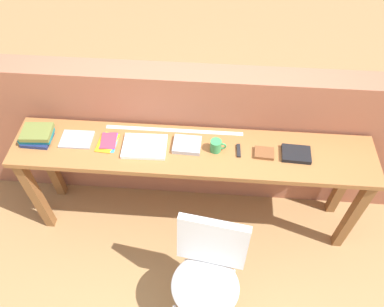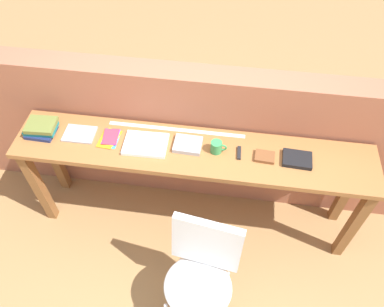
{
  "view_description": "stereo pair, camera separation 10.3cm",
  "coord_description": "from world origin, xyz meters",
  "px_view_note": "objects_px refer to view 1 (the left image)",
  "views": [
    {
      "loc": [
        0.12,
        -1.35,
        2.83
      ],
      "look_at": [
        0.0,
        0.25,
        0.9
      ],
      "focal_mm": 35.0,
      "sensor_mm": 36.0,
      "label": 1
    },
    {
      "loc": [
        0.22,
        -1.33,
        2.83
      ],
      "look_at": [
        0.0,
        0.25,
        0.9
      ],
      "focal_mm": 35.0,
      "sensor_mm": 36.0,
      "label": 2
    }
  ],
  "objects_px": {
    "book_open_centre": "(145,146)",
    "multitool_folded": "(239,151)",
    "magazine_cycling": "(77,139)",
    "leather_journal_brown": "(264,153)",
    "mug": "(216,146)",
    "book_repair_rightmost": "(296,154)",
    "chair_white_moulded": "(208,271)",
    "pamphlet_pile_colourful": "(108,142)",
    "book_stack_leftmost": "(37,135)"
  },
  "relations": [
    {
      "from": "mug",
      "to": "chair_white_moulded",
      "type": "bearing_deg",
      "value": -90.85
    },
    {
      "from": "chair_white_moulded",
      "to": "book_repair_rightmost",
      "type": "bearing_deg",
      "value": 52.03
    },
    {
      "from": "mug",
      "to": "book_repair_rightmost",
      "type": "height_order",
      "value": "mug"
    },
    {
      "from": "pamphlet_pile_colourful",
      "to": "multitool_folded",
      "type": "relative_size",
      "value": 1.74
    },
    {
      "from": "magazine_cycling",
      "to": "book_repair_rightmost",
      "type": "bearing_deg",
      "value": -1.68
    },
    {
      "from": "pamphlet_pile_colourful",
      "to": "chair_white_moulded",
      "type": "bearing_deg",
      "value": -44.33
    },
    {
      "from": "book_stack_leftmost",
      "to": "book_repair_rightmost",
      "type": "xyz_separation_m",
      "value": [
        1.78,
        -0.01,
        -0.03
      ]
    },
    {
      "from": "magazine_cycling",
      "to": "book_open_centre",
      "type": "xyz_separation_m",
      "value": [
        0.48,
        -0.03,
        0.01
      ]
    },
    {
      "from": "chair_white_moulded",
      "to": "pamphlet_pile_colourful",
      "type": "xyz_separation_m",
      "value": [
        -0.74,
        0.72,
        0.36
      ]
    },
    {
      "from": "book_stack_leftmost",
      "to": "pamphlet_pile_colourful",
      "type": "bearing_deg",
      "value": 1.24
    },
    {
      "from": "pamphlet_pile_colourful",
      "to": "multitool_folded",
      "type": "height_order",
      "value": "multitool_folded"
    },
    {
      "from": "book_repair_rightmost",
      "to": "leather_journal_brown",
      "type": "bearing_deg",
      "value": -175.75
    },
    {
      "from": "leather_journal_brown",
      "to": "book_repair_rightmost",
      "type": "bearing_deg",
      "value": 4.84
    },
    {
      "from": "pamphlet_pile_colourful",
      "to": "magazine_cycling",
      "type": "bearing_deg",
      "value": 178.13
    },
    {
      "from": "leather_journal_brown",
      "to": "pamphlet_pile_colourful",
      "type": "bearing_deg",
      "value": -177.95
    },
    {
      "from": "magazine_cycling",
      "to": "book_open_centre",
      "type": "height_order",
      "value": "book_open_centre"
    },
    {
      "from": "book_open_centre",
      "to": "multitool_folded",
      "type": "height_order",
      "value": "book_open_centre"
    },
    {
      "from": "chair_white_moulded",
      "to": "magazine_cycling",
      "type": "xyz_separation_m",
      "value": [
        -0.96,
        0.73,
        0.36
      ]
    },
    {
      "from": "book_open_centre",
      "to": "leather_journal_brown",
      "type": "distance_m",
      "value": 0.81
    },
    {
      "from": "book_stack_leftmost",
      "to": "mug",
      "type": "xyz_separation_m",
      "value": [
        1.24,
        -0.0,
        0.0
      ]
    },
    {
      "from": "chair_white_moulded",
      "to": "leather_journal_brown",
      "type": "xyz_separation_m",
      "value": [
        0.34,
        0.7,
        0.37
      ]
    },
    {
      "from": "leather_journal_brown",
      "to": "multitool_folded",
      "type": "bearing_deg",
      "value": 179.22
    },
    {
      "from": "chair_white_moulded",
      "to": "multitool_folded",
      "type": "bearing_deg",
      "value": 76.98
    },
    {
      "from": "book_repair_rightmost",
      "to": "multitool_folded",
      "type": "bearing_deg",
      "value": -178.24
    },
    {
      "from": "book_stack_leftmost",
      "to": "multitool_folded",
      "type": "xyz_separation_m",
      "value": [
        1.39,
        -0.0,
        -0.04
      ]
    },
    {
      "from": "book_stack_leftmost",
      "to": "book_repair_rightmost",
      "type": "relative_size",
      "value": 1.18
    },
    {
      "from": "chair_white_moulded",
      "to": "mug",
      "type": "xyz_separation_m",
      "value": [
        0.01,
        0.71,
        0.4
      ]
    },
    {
      "from": "book_open_centre",
      "to": "mug",
      "type": "bearing_deg",
      "value": 0.22
    },
    {
      "from": "book_repair_rightmost",
      "to": "chair_white_moulded",
      "type": "bearing_deg",
      "value": -125.21
    },
    {
      "from": "pamphlet_pile_colourful",
      "to": "leather_journal_brown",
      "type": "distance_m",
      "value": 1.08
    },
    {
      "from": "chair_white_moulded",
      "to": "book_repair_rightmost",
      "type": "relative_size",
      "value": 4.66
    },
    {
      "from": "magazine_cycling",
      "to": "book_repair_rightmost",
      "type": "height_order",
      "value": "book_repair_rightmost"
    },
    {
      "from": "magazine_cycling",
      "to": "leather_journal_brown",
      "type": "xyz_separation_m",
      "value": [
        1.3,
        -0.03,
        0.01
      ]
    },
    {
      "from": "multitool_folded",
      "to": "leather_journal_brown",
      "type": "height_order",
      "value": "leather_journal_brown"
    },
    {
      "from": "chair_white_moulded",
      "to": "book_stack_leftmost",
      "type": "bearing_deg",
      "value": 149.87
    },
    {
      "from": "book_stack_leftmost",
      "to": "pamphlet_pile_colourful",
      "type": "height_order",
      "value": "book_stack_leftmost"
    },
    {
      "from": "mug",
      "to": "book_repair_rightmost",
      "type": "relative_size",
      "value": 0.58
    },
    {
      "from": "book_stack_leftmost",
      "to": "mug",
      "type": "relative_size",
      "value": 2.05
    },
    {
      "from": "book_repair_rightmost",
      "to": "book_stack_leftmost",
      "type": "bearing_deg",
      "value": -177.51
    },
    {
      "from": "leather_journal_brown",
      "to": "book_repair_rightmost",
      "type": "height_order",
      "value": "book_repair_rightmost"
    },
    {
      "from": "book_open_centre",
      "to": "pamphlet_pile_colourful",
      "type": "bearing_deg",
      "value": 172.95
    },
    {
      "from": "chair_white_moulded",
      "to": "mug",
      "type": "bearing_deg",
      "value": 89.15
    },
    {
      "from": "magazine_cycling",
      "to": "leather_journal_brown",
      "type": "relative_size",
      "value": 1.68
    },
    {
      "from": "chair_white_moulded",
      "to": "leather_journal_brown",
      "type": "relative_size",
      "value": 6.86
    },
    {
      "from": "chair_white_moulded",
      "to": "mug",
      "type": "relative_size",
      "value": 8.1
    },
    {
      "from": "magazine_cycling",
      "to": "pamphlet_pile_colourful",
      "type": "bearing_deg",
      "value": -2.56
    },
    {
      "from": "pamphlet_pile_colourful",
      "to": "book_open_centre",
      "type": "height_order",
      "value": "book_open_centre"
    },
    {
      "from": "pamphlet_pile_colourful",
      "to": "book_repair_rightmost",
      "type": "bearing_deg",
      "value": -0.84
    },
    {
      "from": "book_open_centre",
      "to": "leather_journal_brown",
      "type": "height_order",
      "value": "same"
    },
    {
      "from": "book_open_centre",
      "to": "magazine_cycling",
      "type": "bearing_deg",
      "value": 174.68
    }
  ]
}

